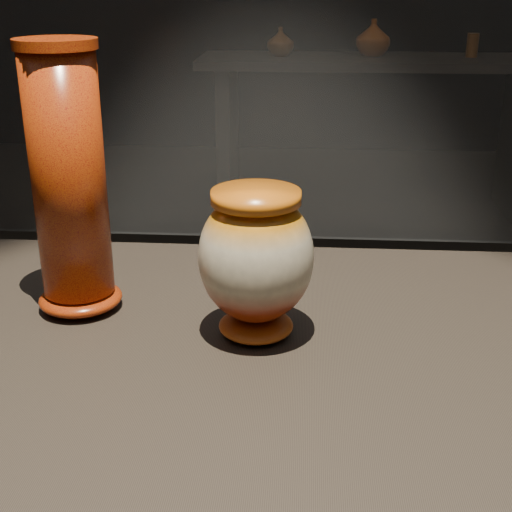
{
  "coord_description": "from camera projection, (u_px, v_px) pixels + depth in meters",
  "views": [
    {
      "loc": [
        0.03,
        -0.77,
        1.35
      ],
      "look_at": [
        -0.03,
        0.07,
        1.01
      ],
      "focal_mm": 50.0,
      "sensor_mm": 36.0,
      "label": 1
    }
  ],
  "objects": [
    {
      "name": "back_vase_right",
      "position": [
        472.0,
        45.0,
        4.01
      ],
      "size": [
        0.07,
        0.07,
        0.13
      ],
      "primitive_type": "cylinder",
      "color": "#994C16",
      "rests_on": "back_shelf"
    },
    {
      "name": "tall_vase",
      "position": [
        70.0,
        187.0,
        0.96
      ],
      "size": [
        0.15,
        0.15,
        0.37
      ],
      "rotation": [
        0.0,
        0.0,
        0.28
      ],
      "color": "#A53F0B",
      "rests_on": "display_plinth"
    },
    {
      "name": "back_vase_mid",
      "position": [
        373.0,
        38.0,
        4.06
      ],
      "size": [
        0.26,
        0.26,
        0.2
      ],
      "primitive_type": "imported",
      "rotation": [
        0.0,
        0.0,
        4.27
      ],
      "color": "maroon",
      "rests_on": "back_shelf"
    },
    {
      "name": "back_vase_left",
      "position": [
        280.0,
        42.0,
        4.05
      ],
      "size": [
        0.17,
        0.17,
        0.16
      ],
      "primitive_type": "imported",
      "rotation": [
        0.0,
        0.0,
        6.14
      ],
      "color": "#994C16",
      "rests_on": "back_shelf"
    },
    {
      "name": "back_shelf",
      "position": [
        372.0,
        104.0,
        4.14
      ],
      "size": [
        2.0,
        0.6,
        0.9
      ],
      "color": "black",
      "rests_on": "ground"
    },
    {
      "name": "main_vase",
      "position": [
        256.0,
        259.0,
        0.91
      ],
      "size": [
        0.16,
        0.16,
        0.2
      ],
      "rotation": [
        0.0,
        0.0,
        0.07
      ],
      "color": "maroon",
      "rests_on": "display_plinth"
    }
  ]
}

